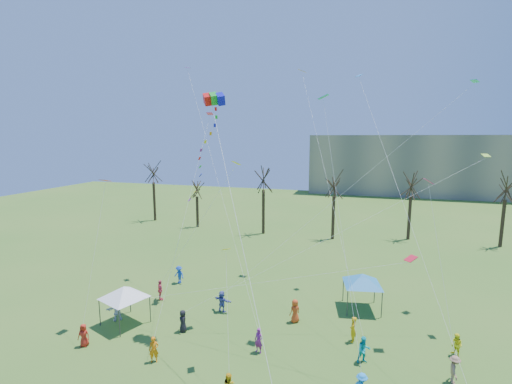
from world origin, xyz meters
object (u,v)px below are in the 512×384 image
(distant_building, at_px, (432,165))
(canopy_tent_white, at_px, (124,292))
(big_box_kite, at_px, (207,157))
(canopy_tent_blue, at_px, (362,279))

(distant_building, relative_size, canopy_tent_white, 15.50)
(big_box_kite, xyz_separation_m, canopy_tent_blue, (10.84, 7.02, -10.47))
(big_box_kite, distance_m, canopy_tent_white, 12.57)
(distant_building, distance_m, canopy_tent_blue, 70.83)
(canopy_tent_white, height_order, canopy_tent_blue, canopy_tent_blue)
(distant_building, relative_size, canopy_tent_blue, 14.57)
(canopy_tent_blue, bearing_deg, distant_building, 76.65)
(distant_building, distance_m, big_box_kite, 80.69)
(canopy_tent_white, bearing_deg, canopy_tent_blue, 24.08)
(big_box_kite, distance_m, canopy_tent_blue, 16.63)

